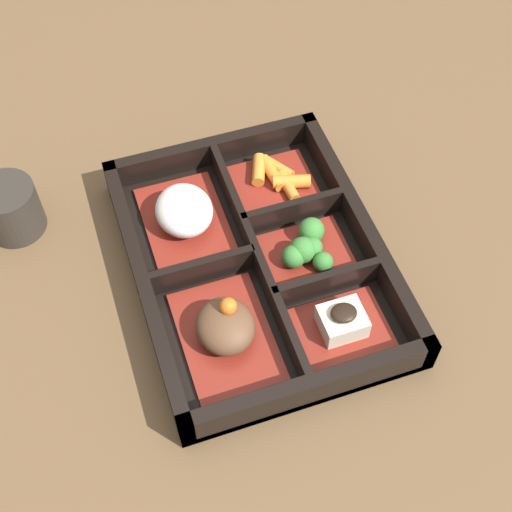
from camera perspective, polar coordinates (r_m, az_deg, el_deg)
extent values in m
plane|color=brown|center=(0.75, 0.00, -1.10)|extent=(3.00, 3.00, 0.00)
cube|color=black|center=(0.75, 0.00, -0.89)|extent=(0.33, 0.25, 0.01)
cube|color=black|center=(0.77, 8.39, 2.13)|extent=(0.33, 0.01, 0.04)
cube|color=black|center=(0.72, -8.90, -2.62)|extent=(0.33, 0.01, 0.04)
cube|color=black|center=(0.66, 4.40, -10.66)|extent=(0.01, 0.25, 0.04)
cube|color=black|center=(0.83, -3.49, 8.17)|extent=(0.01, 0.25, 0.04)
cube|color=black|center=(0.73, -0.16, -0.22)|extent=(0.30, 0.01, 0.04)
cube|color=black|center=(0.72, 5.52, -2.43)|extent=(0.01, 0.11, 0.04)
cube|color=black|center=(0.77, 2.84, 3.29)|extent=(0.01, 0.11, 0.04)
cube|color=black|center=(0.73, -4.23, -1.34)|extent=(0.01, 0.11, 0.04)
cube|color=maroon|center=(0.70, -2.40, -6.47)|extent=(0.13, 0.09, 0.01)
ellipsoid|color=brown|center=(0.68, -2.46, -5.63)|extent=(0.06, 0.06, 0.04)
sphere|color=#D1661E|center=(0.67, -2.23, -4.03)|extent=(0.02, 0.02, 0.02)
cube|color=maroon|center=(0.78, -5.63, 2.58)|extent=(0.13, 0.09, 0.01)
ellipsoid|color=silver|center=(0.76, -5.77, 3.64)|extent=(0.07, 0.06, 0.04)
cube|color=maroon|center=(0.71, 6.79, -5.80)|extent=(0.07, 0.09, 0.01)
cube|color=beige|center=(0.69, 6.90, -5.21)|extent=(0.04, 0.04, 0.02)
ellipsoid|color=black|center=(0.68, 7.03, -4.54)|extent=(0.02, 0.03, 0.01)
cube|color=maroon|center=(0.75, 4.03, 0.12)|extent=(0.08, 0.09, 0.01)
sphere|color=#387A33|center=(0.73, 3.01, -0.06)|extent=(0.02, 0.02, 0.02)
sphere|color=#387A33|center=(0.73, 3.71, 0.53)|extent=(0.03, 0.03, 0.03)
sphere|color=#387A33|center=(0.73, 3.75, 0.49)|extent=(0.03, 0.03, 0.03)
sphere|color=#387A33|center=(0.74, 4.50, 0.69)|extent=(0.02, 0.02, 0.02)
sphere|color=#387A33|center=(0.73, 5.38, -0.46)|extent=(0.02, 0.02, 0.02)
sphere|color=#387A33|center=(0.75, 4.46, 2.07)|extent=(0.03, 0.03, 0.03)
cube|color=maroon|center=(0.81, 1.45, 5.65)|extent=(0.09, 0.09, 0.01)
cylinder|color=orange|center=(0.81, 0.22, 6.92)|extent=(0.04, 0.03, 0.01)
cylinder|color=orange|center=(0.82, 1.87, 7.06)|extent=(0.04, 0.03, 0.01)
cylinder|color=orange|center=(0.80, 2.86, 5.97)|extent=(0.03, 0.04, 0.02)
cylinder|color=orange|center=(0.81, 1.29, 6.66)|extent=(0.05, 0.02, 0.01)
cylinder|color=orange|center=(0.80, 2.57, 5.60)|extent=(0.04, 0.01, 0.01)
cylinder|color=#2D2823|center=(0.81, -19.05, 3.60)|extent=(0.06, 0.06, 0.06)
cylinder|color=#597A38|center=(0.79, -19.55, 4.77)|extent=(0.05, 0.05, 0.01)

